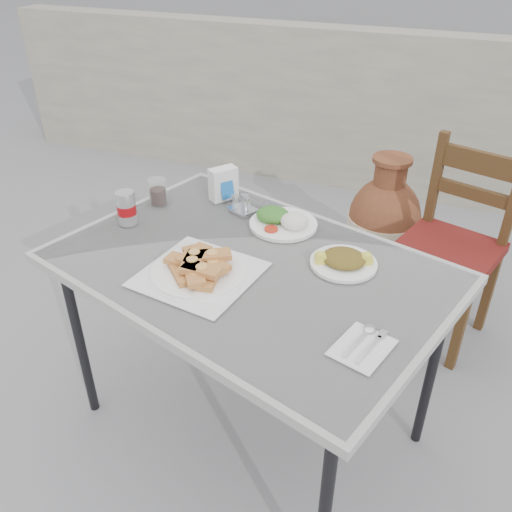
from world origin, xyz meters
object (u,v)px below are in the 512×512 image
at_px(napkin_holder, 223,184).
at_px(terracotta_urn, 384,221).
at_px(soda_can, 126,208).
at_px(condiment_caddy, 243,206).
at_px(salad_rice_plate, 283,220).
at_px(pide_plate, 199,266).
at_px(cola_glass, 158,193).
at_px(chair, 452,244).
at_px(salad_chopped_plate, 344,260).
at_px(cafe_table, 249,276).

relative_size(napkin_holder, terracotta_urn, 0.19).
bearing_deg(soda_can, condiment_caddy, 33.26).
bearing_deg(salad_rice_plate, pide_plate, -110.19).
xyz_separation_m(cola_glass, condiment_caddy, (0.37, 0.06, -0.02)).
bearing_deg(chair, pide_plate, -108.59).
height_order(salad_rice_plate, condiment_caddy, condiment_caddy).
distance_m(salad_chopped_plate, soda_can, 0.88).
bearing_deg(soda_can, cafe_table, -9.68).
height_order(salad_chopped_plate, terracotta_urn, salad_chopped_plate).
bearing_deg(salad_rice_plate, napkin_holder, 156.75).
distance_m(salad_rice_plate, cola_glass, 0.56).
distance_m(napkin_holder, condiment_caddy, 0.16).
distance_m(pide_plate, condiment_caddy, 0.49).
relative_size(cafe_table, pide_plate, 3.76).
xyz_separation_m(salad_rice_plate, cola_glass, (-0.56, -0.00, 0.02)).
bearing_deg(soda_can, napkin_holder, 51.58).
distance_m(napkin_holder, chair, 1.18).
xyz_separation_m(soda_can, condiment_caddy, (0.39, 0.26, -0.04)).
distance_m(condiment_caddy, terracotta_urn, 1.26).
xyz_separation_m(cafe_table, terracotta_urn, (0.30, 1.40, -0.43)).
xyz_separation_m(napkin_holder, chair, (0.98, 0.53, -0.39)).
xyz_separation_m(pide_plate, napkin_holder, (-0.16, 0.57, 0.04)).
distance_m(pide_plate, terracotta_urn, 1.68).
distance_m(soda_can, condiment_caddy, 0.47).
xyz_separation_m(salad_chopped_plate, cola_glass, (-0.85, 0.19, 0.03)).
distance_m(chair, terracotta_urn, 0.61).
relative_size(pide_plate, napkin_holder, 3.01).
relative_size(cafe_table, salad_chopped_plate, 6.73).
bearing_deg(salad_rice_plate, terracotta_urn, 76.02).
height_order(napkin_holder, chair, chair).
relative_size(cafe_table, cola_glass, 14.60).
xyz_separation_m(pide_plate, cola_glass, (-0.40, 0.43, 0.01)).
bearing_deg(pide_plate, cola_glass, 133.39).
distance_m(cafe_table, pide_plate, 0.21).
height_order(soda_can, condiment_caddy, soda_can).
xyz_separation_m(napkin_holder, condiment_caddy, (0.12, -0.08, -0.05)).
relative_size(salad_rice_plate, napkin_holder, 1.92).
xyz_separation_m(napkin_holder, terracotta_urn, (0.59, 0.96, -0.56)).
height_order(salad_rice_plate, napkin_holder, napkin_holder).
bearing_deg(cola_glass, salad_rice_plate, 0.48).
height_order(salad_chopped_plate, napkin_holder, napkin_holder).
bearing_deg(cafe_table, pide_plate, -135.60).
height_order(cola_glass, napkin_holder, napkin_holder).
bearing_deg(pide_plate, soda_can, 152.08).
bearing_deg(cola_glass, cafe_table, -28.79).
xyz_separation_m(cafe_table, cola_glass, (-0.54, 0.29, 0.11)).
bearing_deg(napkin_holder, salad_rice_plate, 13.61).
distance_m(pide_plate, cola_glass, 0.59).
xyz_separation_m(soda_can, cola_glass, (0.03, 0.20, -0.02)).
relative_size(cafe_table, condiment_caddy, 12.05).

